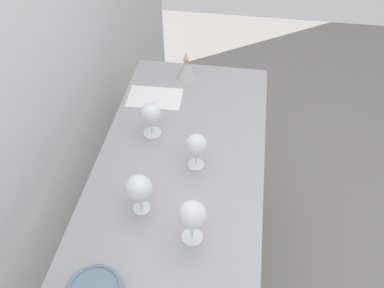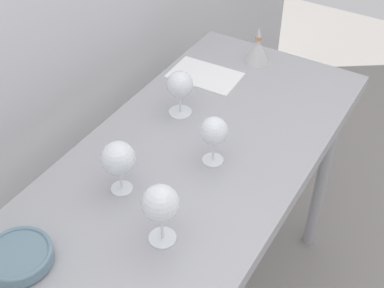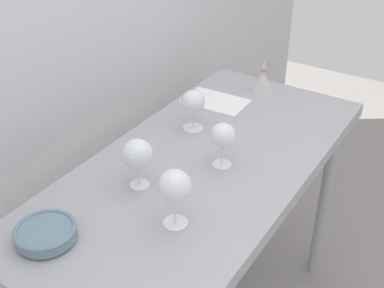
% 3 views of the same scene
% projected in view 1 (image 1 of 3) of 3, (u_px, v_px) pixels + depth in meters
% --- Properties ---
extents(ground_plane, '(6.00, 6.00, 0.00)m').
position_uv_depth(ground_plane, '(182.00, 276.00, 2.16)').
color(ground_plane, gray).
extents(back_wall, '(3.80, 0.04, 2.60)m').
position_uv_depth(back_wall, '(26.00, 70.00, 1.29)').
color(back_wall, silver).
rests_on(back_wall, ground_plane).
extents(steel_counter, '(1.40, 0.65, 0.90)m').
position_uv_depth(steel_counter, '(179.00, 185.00, 1.60)').
color(steel_counter, '#A3A3A8').
rests_on(steel_counter, ground_plane).
extents(wine_glass_far_left, '(0.09, 0.09, 0.16)m').
position_uv_depth(wine_glass_far_left, '(139.00, 189.00, 1.31)').
color(wine_glass_far_left, white).
rests_on(wine_glass_far_left, steel_counter).
extents(wine_glass_near_left, '(0.09, 0.09, 0.18)m').
position_uv_depth(wine_glass_near_left, '(192.00, 216.00, 1.22)').
color(wine_glass_near_left, white).
rests_on(wine_glass_near_left, steel_counter).
extents(wine_glass_far_right, '(0.09, 0.09, 0.15)m').
position_uv_depth(wine_glass_far_right, '(151.00, 114.00, 1.58)').
color(wine_glass_far_right, white).
rests_on(wine_glass_far_right, steel_counter).
extents(wine_glass_near_center, '(0.08, 0.08, 0.15)m').
position_uv_depth(wine_glass_near_center, '(196.00, 145.00, 1.46)').
color(wine_glass_near_center, white).
rests_on(wine_glass_near_center, steel_counter).
extents(tasting_sheet_upper, '(0.17, 0.25, 0.00)m').
position_uv_depth(tasting_sheet_upper, '(155.00, 98.00, 1.82)').
color(tasting_sheet_upper, white).
rests_on(tasting_sheet_upper, steel_counter).
extents(decanter_funnel, '(0.10, 0.10, 0.14)m').
position_uv_depth(decanter_funnel, '(186.00, 69.00, 1.90)').
color(decanter_funnel, beige).
rests_on(decanter_funnel, steel_counter).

